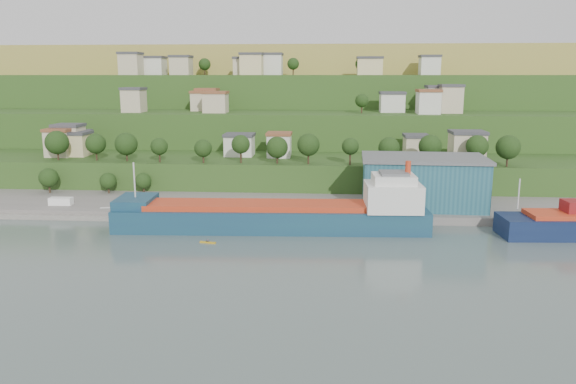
# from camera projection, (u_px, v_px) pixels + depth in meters

# --- Properties ---
(ground) EXTENTS (500.00, 500.00, 0.00)m
(ground) POSITION_uv_depth(u_px,v_px,m) (254.00, 240.00, 121.31)
(ground) COLOR #44534F
(ground) RESTS_ON ground
(quay) EXTENTS (220.00, 26.00, 4.00)m
(quay) POSITION_uv_depth(u_px,v_px,m) (344.00, 211.00, 147.21)
(quay) COLOR slate
(quay) RESTS_ON ground
(pebble_beach) EXTENTS (40.00, 18.00, 2.40)m
(pebble_beach) POSITION_uv_depth(u_px,v_px,m) (57.00, 211.00, 146.75)
(pebble_beach) COLOR slate
(pebble_beach) RESTS_ON ground
(hillside) EXTENTS (360.00, 210.88, 96.00)m
(hillside) POSITION_uv_depth(u_px,v_px,m) (298.00, 145.00, 286.01)
(hillside) COLOR #284719
(hillside) RESTS_ON ground
(cargo_ship_near) EXTENTS (72.00, 14.23, 18.40)m
(cargo_ship_near) POSITION_uv_depth(u_px,v_px,m) (281.00, 217.00, 128.81)
(cargo_ship_near) COLOR navy
(cargo_ship_near) RESTS_ON ground
(warehouse) EXTENTS (31.72, 20.20, 12.80)m
(warehouse) POSITION_uv_depth(u_px,v_px,m) (423.00, 181.00, 143.13)
(warehouse) COLOR #205161
(warehouse) RESTS_ON quay
(caravan) EXTENTS (5.86, 2.55, 2.71)m
(caravan) POSITION_uv_depth(u_px,v_px,m) (61.00, 203.00, 145.31)
(caravan) COLOR white
(caravan) RESTS_ON pebble_beach
(dinghy) EXTENTS (4.27, 2.40, 0.81)m
(dinghy) POSITION_uv_depth(u_px,v_px,m) (108.00, 209.00, 142.40)
(dinghy) COLOR silver
(dinghy) RESTS_ON pebble_beach
(kayak_orange) EXTENTS (3.59, 0.95, 0.89)m
(kayak_orange) POSITION_uv_depth(u_px,v_px,m) (236.00, 234.00, 125.11)
(kayak_orange) COLOR orange
(kayak_orange) RESTS_ON ground
(kayak_yellow) EXTENTS (3.58, 1.25, 0.88)m
(kayak_yellow) POSITION_uv_depth(u_px,v_px,m) (208.00, 242.00, 119.14)
(kayak_yellow) COLOR #C39516
(kayak_yellow) RESTS_ON ground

